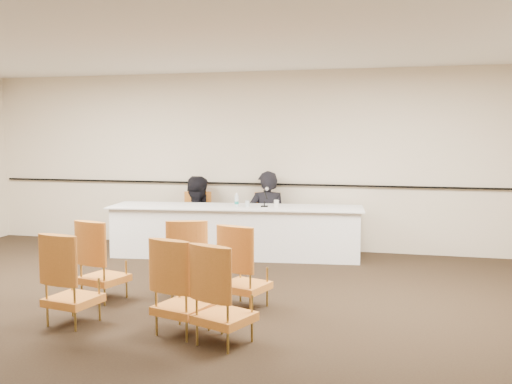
% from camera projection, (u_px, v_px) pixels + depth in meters
% --- Properties ---
extents(floor, '(10.00, 10.00, 0.00)m').
position_uv_depth(floor, '(169.00, 318.00, 6.01)').
color(floor, black).
rests_on(floor, ground).
extents(ceiling, '(10.00, 10.00, 0.00)m').
position_uv_depth(ceiling, '(165.00, 27.00, 5.71)').
color(ceiling, white).
rests_on(ceiling, ground).
extents(wall_back, '(10.00, 0.04, 3.00)m').
position_uv_depth(wall_back, '(259.00, 160.00, 9.72)').
color(wall_back, beige).
rests_on(wall_back, ground).
extents(wall_rail, '(9.80, 0.04, 0.03)m').
position_uv_depth(wall_rail, '(258.00, 184.00, 9.72)').
color(wall_rail, black).
rests_on(wall_rail, wall_back).
extents(panel_table, '(4.08, 1.37, 0.80)m').
position_uv_depth(panel_table, '(236.00, 231.00, 9.07)').
color(panel_table, silver).
rests_on(panel_table, ground).
extents(panelist_main, '(0.74, 0.58, 1.77)m').
position_uv_depth(panelist_main, '(267.00, 223.00, 9.59)').
color(panelist_main, black).
rests_on(panelist_main, ground).
extents(panelist_main_chair, '(0.55, 0.55, 0.95)m').
position_uv_depth(panelist_main_chair, '(267.00, 222.00, 9.59)').
color(panelist_main_chair, '#A65E1D').
rests_on(panelist_main_chair, ground).
extents(panelist_second, '(1.02, 0.88, 1.79)m').
position_uv_depth(panelist_second, '(195.00, 228.00, 9.76)').
color(panelist_second, black).
rests_on(panelist_second, ground).
extents(panelist_second_chair, '(0.55, 0.55, 0.95)m').
position_uv_depth(panelist_second_chair, '(195.00, 220.00, 9.75)').
color(panelist_second_chair, '#A65E1D').
rests_on(panelist_second_chair, ground).
extents(papers, '(0.34, 0.28, 0.00)m').
position_uv_depth(papers, '(271.00, 207.00, 8.91)').
color(papers, white).
rests_on(papers, panel_table).
extents(microphone, '(0.11, 0.22, 0.31)m').
position_uv_depth(microphone, '(264.00, 197.00, 8.92)').
color(microphone, black).
rests_on(microphone, panel_table).
extents(water_bottle, '(0.08, 0.08, 0.21)m').
position_uv_depth(water_bottle, '(237.00, 200.00, 9.00)').
color(water_bottle, teal).
rests_on(water_bottle, panel_table).
extents(drinking_glass, '(0.07, 0.07, 0.10)m').
position_uv_depth(drinking_glass, '(247.00, 204.00, 8.97)').
color(drinking_glass, silver).
rests_on(drinking_glass, panel_table).
extents(coffee_cup, '(0.09, 0.09, 0.12)m').
position_uv_depth(coffee_cup, '(276.00, 204.00, 8.86)').
color(coffee_cup, white).
rests_on(coffee_cup, panel_table).
extents(aud_chair_front_left, '(0.62, 0.62, 0.95)m').
position_uv_depth(aud_chair_front_left, '(104.00, 260.00, 6.65)').
color(aud_chair_front_left, '#A65E1D').
rests_on(aud_chair_front_left, ground).
extents(aud_chair_front_mid, '(0.63, 0.63, 0.95)m').
position_uv_depth(aud_chair_front_mid, '(188.00, 258.00, 6.71)').
color(aud_chair_front_mid, '#A65E1D').
rests_on(aud_chair_front_mid, ground).
extents(aud_chair_front_right, '(0.63, 0.63, 0.95)m').
position_uv_depth(aud_chair_front_right, '(245.00, 266.00, 6.31)').
color(aud_chair_front_right, '#A65E1D').
rests_on(aud_chair_front_right, ground).
extents(aud_chair_back_left, '(0.58, 0.58, 0.95)m').
position_uv_depth(aud_chair_back_left, '(73.00, 278.00, 5.79)').
color(aud_chair_back_left, '#A65E1D').
rests_on(aud_chair_back_left, ground).
extents(aud_chair_back_mid, '(0.62, 0.62, 0.95)m').
position_uv_depth(aud_chair_back_mid, '(183.00, 285.00, 5.50)').
color(aud_chair_back_mid, '#A65E1D').
rests_on(aud_chair_back_mid, ground).
extents(aud_chair_back_right, '(0.65, 0.65, 0.95)m').
position_uv_depth(aud_chair_back_right, '(225.00, 293.00, 5.22)').
color(aud_chair_back_right, '#A65E1D').
rests_on(aud_chair_back_right, ground).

